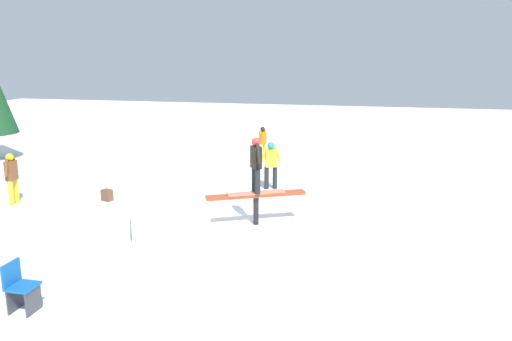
{
  "coord_description": "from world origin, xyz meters",
  "views": [
    {
      "loc": [
        2.72,
        -11.88,
        4.32
      ],
      "look_at": [
        0.0,
        0.0,
        1.43
      ],
      "focal_mm": 35.0,
      "sensor_mm": 36.0,
      "label": 1
    }
  ],
  "objects_px": {
    "rail_feature": "(256,198)",
    "bystander_orange": "(263,141)",
    "main_rider_on_rail": "(256,166)",
    "bystander_brown": "(12,176)",
    "bystander_yellow": "(271,163)",
    "folding_chair": "(20,289)",
    "backpack_on_snow": "(107,195)"
  },
  "relations": [
    {
      "from": "rail_feature",
      "to": "folding_chair",
      "type": "xyz_separation_m",
      "value": [
        -2.91,
        -5.2,
        -0.29
      ]
    },
    {
      "from": "main_rider_on_rail",
      "to": "bystander_yellow",
      "type": "bearing_deg",
      "value": 66.69
    },
    {
      "from": "bystander_orange",
      "to": "folding_chair",
      "type": "height_order",
      "value": "bystander_orange"
    },
    {
      "from": "bystander_orange",
      "to": "folding_chair",
      "type": "distance_m",
      "value": 13.27
    },
    {
      "from": "main_rider_on_rail",
      "to": "bystander_brown",
      "type": "xyz_separation_m",
      "value": [
        -7.27,
        0.15,
        -0.7
      ]
    },
    {
      "from": "bystander_yellow",
      "to": "folding_chair",
      "type": "xyz_separation_m",
      "value": [
        -2.61,
        -8.68,
        -0.44
      ]
    },
    {
      "from": "rail_feature",
      "to": "folding_chair",
      "type": "height_order",
      "value": "folding_chair"
    },
    {
      "from": "main_rider_on_rail",
      "to": "folding_chair",
      "type": "bearing_deg",
      "value": -147.61
    },
    {
      "from": "bystander_orange",
      "to": "bystander_brown",
      "type": "bearing_deg",
      "value": -12.0
    },
    {
      "from": "main_rider_on_rail",
      "to": "folding_chair",
      "type": "distance_m",
      "value": 6.07
    },
    {
      "from": "rail_feature",
      "to": "main_rider_on_rail",
      "type": "bearing_deg",
      "value": 0.0
    },
    {
      "from": "rail_feature",
      "to": "backpack_on_snow",
      "type": "xyz_separation_m",
      "value": [
        -4.8,
        1.05,
        -0.53
      ]
    },
    {
      "from": "rail_feature",
      "to": "bystander_orange",
      "type": "height_order",
      "value": "bystander_orange"
    },
    {
      "from": "rail_feature",
      "to": "backpack_on_snow",
      "type": "height_order",
      "value": "rail_feature"
    },
    {
      "from": "bystander_orange",
      "to": "folding_chair",
      "type": "bearing_deg",
      "value": 18.23
    },
    {
      "from": "bystander_brown",
      "to": "bystander_yellow",
      "type": "distance_m",
      "value": 7.72
    },
    {
      "from": "rail_feature",
      "to": "bystander_orange",
      "type": "bearing_deg",
      "value": 74.54
    },
    {
      "from": "main_rider_on_rail",
      "to": "folding_chair",
      "type": "height_order",
      "value": "main_rider_on_rail"
    },
    {
      "from": "rail_feature",
      "to": "bystander_brown",
      "type": "bearing_deg",
      "value": 152.36
    },
    {
      "from": "rail_feature",
      "to": "folding_chair",
      "type": "relative_size",
      "value": 2.76
    },
    {
      "from": "folding_chair",
      "to": "rail_feature",
      "type": "bearing_deg",
      "value": -28.73
    },
    {
      "from": "bystander_orange",
      "to": "backpack_on_snow",
      "type": "distance_m",
      "value": 7.69
    },
    {
      "from": "bystander_yellow",
      "to": "folding_chair",
      "type": "distance_m",
      "value": 9.07
    },
    {
      "from": "bystander_orange",
      "to": "bystander_yellow",
      "type": "bearing_deg",
      "value": 39.53
    },
    {
      "from": "bystander_brown",
      "to": "bystander_orange",
      "type": "bearing_deg",
      "value": 137.37
    },
    {
      "from": "bystander_brown",
      "to": "bystander_orange",
      "type": "relative_size",
      "value": 1.12
    },
    {
      "from": "rail_feature",
      "to": "bystander_yellow",
      "type": "bearing_deg",
      "value": 68.6
    },
    {
      "from": "folding_chair",
      "to": "backpack_on_snow",
      "type": "relative_size",
      "value": 2.59
    },
    {
      "from": "bystander_brown",
      "to": "backpack_on_snow",
      "type": "height_order",
      "value": "bystander_brown"
    },
    {
      "from": "main_rider_on_rail",
      "to": "backpack_on_snow",
      "type": "xyz_separation_m",
      "value": [
        -4.8,
        1.05,
        -1.37
      ]
    },
    {
      "from": "main_rider_on_rail",
      "to": "bystander_brown",
      "type": "relative_size",
      "value": 0.96
    },
    {
      "from": "rail_feature",
      "to": "bystander_orange",
      "type": "xyz_separation_m",
      "value": [
        -1.55,
        7.99,
        0.05
      ]
    }
  ]
}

